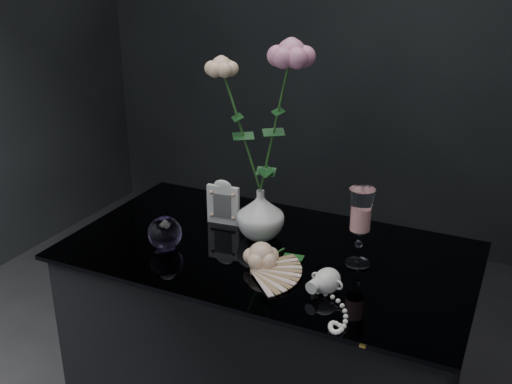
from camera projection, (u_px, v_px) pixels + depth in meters
The scene contains 9 objects.
table at pixel (267, 367), 1.71m from camera, with size 1.05×0.58×0.76m.
vase at pixel (260, 214), 1.61m from camera, with size 0.13×0.13×0.13m, color silver.
wine_glass at pixel (360, 228), 1.45m from camera, with size 0.06×0.06×0.20m, color white, non-canonical shape.
picture_frame at pixel (223, 202), 1.69m from camera, with size 0.10×0.08×0.13m, color white, non-canonical shape.
paperweight at pixel (165, 233), 1.55m from camera, with size 0.09×0.09×0.09m, color #8B70B6, non-canonical shape.
paper_fan at pixel (253, 269), 1.44m from camera, with size 0.24×0.18×0.02m, color beige, non-canonical shape.
loose_rose at pixel (261, 255), 1.46m from camera, with size 0.15×0.19×0.07m, color beige, non-canonical shape.
pearl_jar at pixel (327, 280), 1.36m from camera, with size 0.20×0.21×0.06m, color silver, non-canonical shape.
roses at pixel (261, 111), 1.50m from camera, with size 0.27×0.12×0.46m.
Camera 1 is at (0.57, -1.22, 1.49)m, focal length 42.00 mm.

